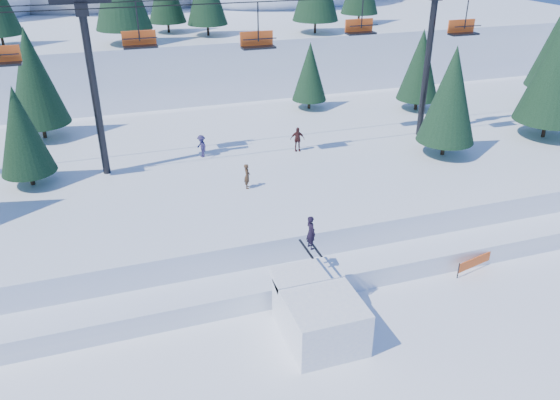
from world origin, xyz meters
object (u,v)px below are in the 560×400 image
object	(u,v)px
jump_kicker	(319,313)
chairlift	(255,51)
banner_far	(496,252)
banner_near	(477,261)

from	to	relation	value
jump_kicker	chairlift	xyz separation A→B (m)	(1.70, 15.33, 8.15)
jump_kicker	chairlift	distance (m)	17.44
chairlift	banner_far	distance (m)	18.27
chairlift	banner_near	bearing A→B (deg)	-58.73
jump_kicker	chairlift	world-z (taller)	chairlift
jump_kicker	banner_far	xyz separation A→B (m)	(11.27, 2.49, -0.63)
jump_kicker	banner_near	bearing A→B (deg)	12.01
chairlift	banner_far	xyz separation A→B (m)	(9.57, -12.84, -8.78)
chairlift	banner_far	world-z (taller)	chairlift
jump_kicker	chairlift	bearing A→B (deg)	83.68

